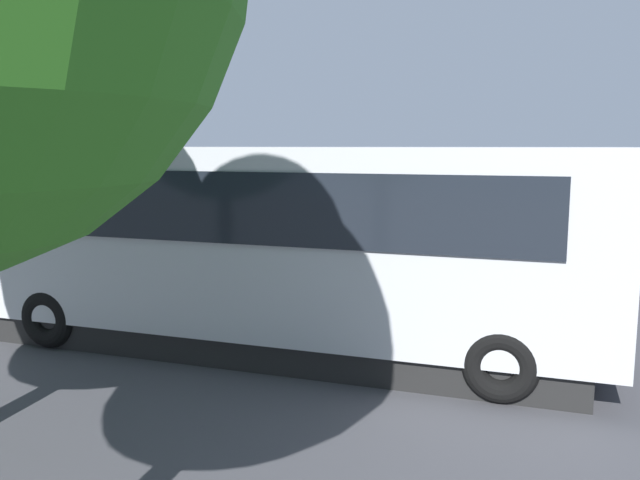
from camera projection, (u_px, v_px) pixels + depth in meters
ground_plane at (285, 288)px, 15.06m from camera, size 80.00×80.00×0.00m
tour_bus at (276, 249)px, 10.34m from camera, size 10.32×3.30×3.25m
spectator_far_left at (422, 265)px, 12.51m from camera, size 0.57×0.39×1.67m
spectator_left at (379, 265)px, 12.69m from camera, size 0.57×0.38×1.65m
spectator_centre at (331, 256)px, 13.21m from camera, size 0.57×0.32×1.76m
spectator_right at (285, 255)px, 13.66m from camera, size 0.57×0.32×1.67m
spectator_far_right at (237, 251)px, 14.13m from camera, size 0.57×0.31×1.68m
parked_motorcycle_silver at (511, 311)px, 11.09m from camera, size 2.03×0.70×0.99m
stunt_motorcycle at (273, 227)px, 18.12m from camera, size 1.82×1.04×1.83m
traffic_cone at (318, 260)px, 17.13m from camera, size 0.34×0.34×0.63m
bay_line_a at (476, 297)px, 14.19m from camera, size 0.17×3.74×0.01m
bay_line_b at (366, 287)px, 15.19m from camera, size 0.17×3.56×0.01m
bay_line_c at (271, 278)px, 16.19m from camera, size 0.18×4.22×0.01m
bay_line_d at (186, 271)px, 17.19m from camera, size 0.17×3.57×0.01m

